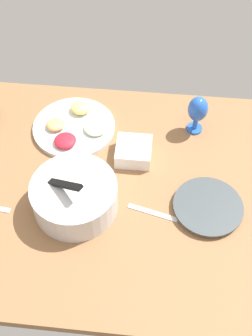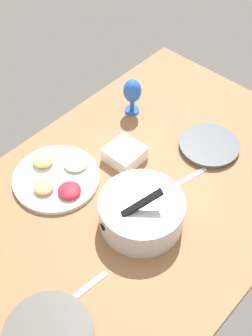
{
  "view_description": "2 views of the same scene",
  "coord_description": "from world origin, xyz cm",
  "px_view_note": "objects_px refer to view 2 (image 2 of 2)",
  "views": [
    {
      "loc": [
        -16.74,
        87.38,
        124.07
      ],
      "look_at": [
        -7.38,
        -3.95,
        6.26
      ],
      "focal_mm": 44.46,
      "sensor_mm": 36.0,
      "label": 1
    },
    {
      "loc": [
        77.75,
        65.22,
        131.72
      ],
      "look_at": [
        -2.17,
        -7.57,
        6.26
      ],
      "focal_mm": 47.38,
      "sensor_mm": 36.0,
      "label": 2
    }
  ],
  "objects_px": {
    "dinner_plate_left": "(209,145)",
    "hurricane_glass_blue": "(132,92)",
    "mixing_bowl": "(141,212)",
    "fruit_platter": "(57,177)",
    "square_bowl_white": "(125,153)",
    "dinner_plate_right": "(48,335)"
  },
  "relations": [
    {
      "from": "hurricane_glass_blue",
      "to": "square_bowl_white",
      "type": "bearing_deg",
      "value": 35.88
    },
    {
      "from": "dinner_plate_left",
      "to": "hurricane_glass_blue",
      "type": "height_order",
      "value": "hurricane_glass_blue"
    },
    {
      "from": "fruit_platter",
      "to": "hurricane_glass_blue",
      "type": "relative_size",
      "value": 1.97
    },
    {
      "from": "square_bowl_white",
      "to": "fruit_platter",
      "type": "bearing_deg",
      "value": -25.71
    },
    {
      "from": "dinner_plate_left",
      "to": "mixing_bowl",
      "type": "height_order",
      "value": "mixing_bowl"
    },
    {
      "from": "mixing_bowl",
      "to": "fruit_platter",
      "type": "bearing_deg",
      "value": -79.05
    },
    {
      "from": "square_bowl_white",
      "to": "dinner_plate_left",
      "type": "bearing_deg",
      "value": 143.03
    },
    {
      "from": "mixing_bowl",
      "to": "square_bowl_white",
      "type": "xyz_separation_m",
      "value": [
        -0.18,
        -0.24,
        -0.03
      ]
    },
    {
      "from": "dinner_plate_left",
      "to": "dinner_plate_right",
      "type": "distance_m",
      "value": 0.96
    },
    {
      "from": "fruit_platter",
      "to": "hurricane_glass_blue",
      "type": "bearing_deg",
      "value": -174.41
    },
    {
      "from": "fruit_platter",
      "to": "mixing_bowl",
      "type": "bearing_deg",
      "value": 100.95
    },
    {
      "from": "dinner_plate_left",
      "to": "hurricane_glass_blue",
      "type": "distance_m",
      "value": 0.39
    },
    {
      "from": "hurricane_glass_blue",
      "to": "dinner_plate_left",
      "type": "bearing_deg",
      "value": 97.0
    },
    {
      "from": "hurricane_glass_blue",
      "to": "mixing_bowl",
      "type": "bearing_deg",
      "value": 44.9
    },
    {
      "from": "mixing_bowl",
      "to": "fruit_platter",
      "type": "relative_size",
      "value": 0.9
    },
    {
      "from": "dinner_plate_left",
      "to": "fruit_platter",
      "type": "distance_m",
      "value": 0.63
    },
    {
      "from": "dinner_plate_right",
      "to": "fruit_platter",
      "type": "height_order",
      "value": "fruit_platter"
    },
    {
      "from": "dinner_plate_right",
      "to": "hurricane_glass_blue",
      "type": "bearing_deg",
      "value": -152.18
    },
    {
      "from": "dinner_plate_right",
      "to": "fruit_platter",
      "type": "distance_m",
      "value": 0.6
    },
    {
      "from": "dinner_plate_left",
      "to": "fruit_platter",
      "type": "relative_size",
      "value": 0.74
    },
    {
      "from": "fruit_platter",
      "to": "square_bowl_white",
      "type": "height_order",
      "value": "square_bowl_white"
    },
    {
      "from": "fruit_platter",
      "to": "hurricane_glass_blue",
      "type": "xyz_separation_m",
      "value": [
        -0.49,
        -0.05,
        0.09
      ]
    }
  ]
}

